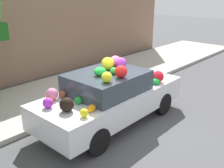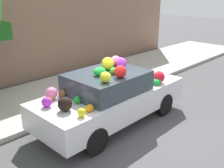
{
  "view_description": "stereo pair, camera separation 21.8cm",
  "coord_description": "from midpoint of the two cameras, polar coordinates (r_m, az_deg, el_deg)",
  "views": [
    {
      "loc": [
        -4.8,
        -4.35,
        3.43
      ],
      "look_at": [
        0.0,
        0.03,
        1.1
      ],
      "focal_mm": 42.0,
      "sensor_mm": 36.0,
      "label": 1
    },
    {
      "loc": [
        -4.65,
        -4.51,
        3.43
      ],
      "look_at": [
        0.0,
        0.03,
        1.1
      ],
      "focal_mm": 42.0,
      "sensor_mm": 36.0,
      "label": 2
    }
  ],
  "objects": [
    {
      "name": "ground_plane",
      "position": [
        7.33,
        -0.66,
        -8.19
      ],
      "size": [
        60.0,
        60.0,
        0.0
      ],
      "primitive_type": "plane",
      "color": "#4C4C4F"
    },
    {
      "name": "sidewalk_curb",
      "position": [
        9.19,
        -13.07,
        -2.29
      ],
      "size": [
        24.0,
        3.2,
        0.13
      ],
      "color": "#B2ADA3",
      "rests_on": "ground"
    },
    {
      "name": "building_facade",
      "position": [
        10.44,
        -22.04,
        12.43
      ],
      "size": [
        18.0,
        1.2,
        4.74
      ],
      "color": "#846651",
      "rests_on": "ground"
    },
    {
      "name": "fire_hydrant",
      "position": [
        8.72,
        -4.0,
        -0.13
      ],
      "size": [
        0.2,
        0.2,
        0.7
      ],
      "color": "gold",
      "rests_on": "sidewalk_curb"
    },
    {
      "name": "art_car",
      "position": [
        6.98,
        -1.13,
        -2.58
      ],
      "size": [
        4.39,
        1.8,
        1.79
      ],
      "rotation": [
        0.0,
        0.0,
        0.01
      ],
      "color": "silver",
      "rests_on": "ground"
    }
  ]
}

